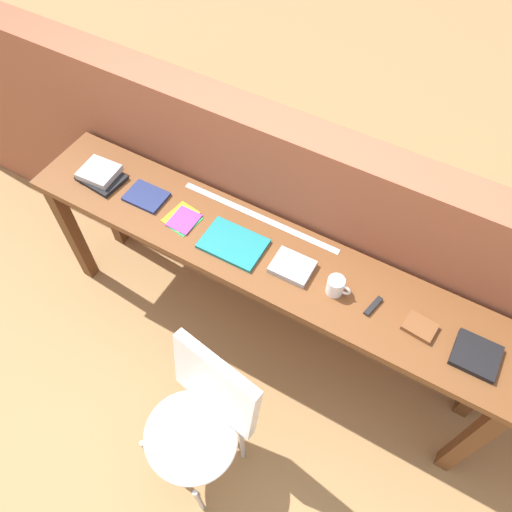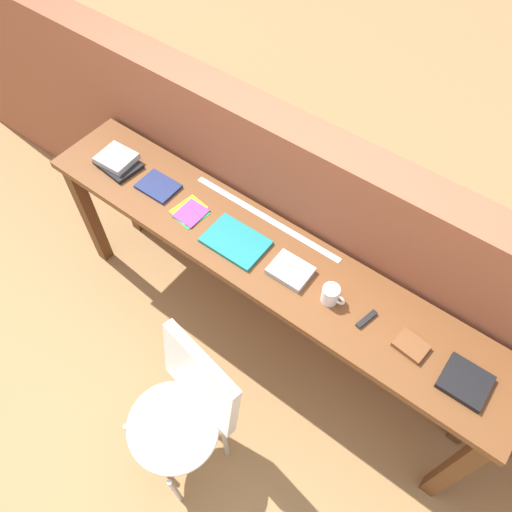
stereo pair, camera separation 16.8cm
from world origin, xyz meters
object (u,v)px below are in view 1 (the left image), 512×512
(pamphlet_pile_colourful, at_px, (183,219))
(book_open_centre, at_px, (233,244))
(book_repair_rightmost, at_px, (476,355))
(multitool_folded, at_px, (373,306))
(magazine_cycling, at_px, (146,196))
(leather_journal_brown, at_px, (420,327))
(mug, at_px, (336,286))
(book_stack_leftmost, at_px, (100,175))
(chair_white_moulded, at_px, (200,419))

(pamphlet_pile_colourful, relative_size, book_open_centre, 0.62)
(book_repair_rightmost, bearing_deg, multitool_folded, 178.43)
(magazine_cycling, distance_m, book_repair_rightmost, 1.67)
(multitool_folded, height_order, leather_journal_brown, leather_journal_brown)
(multitool_folded, bearing_deg, magazine_cycling, 179.26)
(mug, relative_size, book_repair_rightmost, 0.61)
(magazine_cycling, relative_size, book_open_centre, 0.68)
(book_stack_leftmost, xyz_separation_m, mug, (1.33, -0.02, 0.02))
(mug, height_order, multitool_folded, mug)
(mug, bearing_deg, book_stack_leftmost, 179.27)
(leather_journal_brown, bearing_deg, book_open_centre, -173.17)
(book_stack_leftmost, relative_size, magazine_cycling, 1.19)
(book_stack_leftmost, distance_m, book_open_centre, 0.81)
(leather_journal_brown, height_order, book_repair_rightmost, book_repair_rightmost)
(book_stack_leftmost, bearing_deg, book_open_centre, -1.59)
(chair_white_moulded, xyz_separation_m, book_stack_leftmost, (-1.04, 0.71, 0.38))
(chair_white_moulded, distance_m, book_open_centre, 0.81)
(chair_white_moulded, distance_m, pamphlet_pile_colourful, 0.93)
(multitool_folded, bearing_deg, book_open_centre, -178.60)
(pamphlet_pile_colourful, height_order, mug, mug)
(book_open_centre, relative_size, multitool_folded, 2.67)
(book_stack_leftmost, distance_m, magazine_cycling, 0.28)
(magazine_cycling, distance_m, mug, 1.05)
(magazine_cycling, height_order, pamphlet_pile_colourful, magazine_cycling)
(chair_white_moulded, distance_m, book_repair_rightmost, 1.20)
(book_stack_leftmost, height_order, multitool_folded, book_stack_leftmost)
(mug, distance_m, leather_journal_brown, 0.38)
(chair_white_moulded, relative_size, book_open_centre, 3.04)
(mug, distance_m, multitool_folded, 0.18)
(book_stack_leftmost, height_order, pamphlet_pile_colourful, book_stack_leftmost)
(book_stack_leftmost, bearing_deg, book_repair_rightmost, -0.39)
(magazine_cycling, height_order, book_repair_rightmost, book_repair_rightmost)
(magazine_cycling, relative_size, leather_journal_brown, 1.53)
(book_stack_leftmost, relative_size, leather_journal_brown, 1.83)
(book_open_centre, xyz_separation_m, book_repair_rightmost, (1.14, 0.01, 0.00))
(pamphlet_pile_colourful, xyz_separation_m, book_repair_rightmost, (1.43, 0.00, 0.01))
(book_stack_leftmost, xyz_separation_m, book_repair_rightmost, (1.95, -0.01, -0.01))
(chair_white_moulded, xyz_separation_m, mug, (0.29, 0.69, 0.40))
(chair_white_moulded, bearing_deg, pamphlet_pile_colourful, 126.80)
(chair_white_moulded, height_order, book_stack_leftmost, book_stack_leftmost)
(book_repair_rightmost, bearing_deg, book_stack_leftmost, 179.02)
(pamphlet_pile_colourful, xyz_separation_m, mug, (0.81, -0.00, 0.04))
(magazine_cycling, relative_size, multitool_folded, 1.81)
(magazine_cycling, distance_m, multitool_folded, 1.22)
(multitool_folded, distance_m, book_repair_rightmost, 0.44)
(book_stack_leftmost, xyz_separation_m, book_open_centre, (0.81, -0.02, -0.02))
(chair_white_moulded, distance_m, mug, 0.85)
(mug, bearing_deg, book_open_centre, -179.39)
(chair_white_moulded, bearing_deg, mug, 67.02)
(book_open_centre, distance_m, mug, 0.52)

